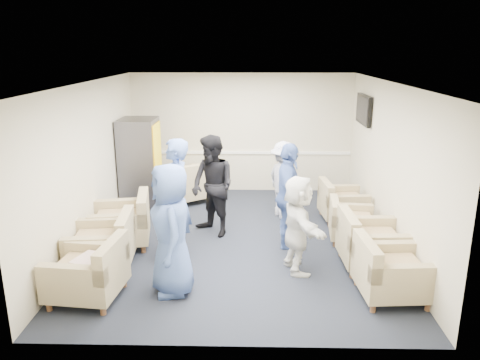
{
  "coord_description": "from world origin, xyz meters",
  "views": [
    {
      "loc": [
        0.2,
        -7.54,
        3.25
      ],
      "look_at": [
        0.02,
        0.2,
        1.04
      ],
      "focal_mm": 35.0,
      "sensor_mm": 36.0,
      "label": 1
    }
  ],
  "objects_px": {
    "armchair_left_near": "(91,274)",
    "person_front_left": "(171,230)",
    "armchair_right_near": "(388,273)",
    "armchair_right_far": "(340,204)",
    "armchair_right_midnear": "(368,244)",
    "armchair_corner": "(189,185)",
    "vending_machine": "(140,163)",
    "person_mid_right": "(288,196)",
    "person_back_right": "(284,180)",
    "armchair_right_midfar": "(349,223)",
    "person_mid_left": "(175,199)",
    "armchair_left_mid": "(105,246)",
    "armchair_left_far": "(125,224)",
    "person_front_right": "(298,224)",
    "person_back_left": "(213,186)"
  },
  "relations": [
    {
      "from": "armchair_corner",
      "to": "person_front_left",
      "type": "distance_m",
      "value": 3.95
    },
    {
      "from": "armchair_left_far",
      "to": "armchair_right_midnear",
      "type": "xyz_separation_m",
      "value": [
        3.91,
        -0.74,
        -0.01
      ]
    },
    {
      "from": "armchair_left_mid",
      "to": "person_front_right",
      "type": "bearing_deg",
      "value": 84.64
    },
    {
      "from": "armchair_right_midnear",
      "to": "person_front_right",
      "type": "height_order",
      "value": "person_front_right"
    },
    {
      "from": "person_mid_right",
      "to": "person_back_right",
      "type": "bearing_deg",
      "value": 3.64
    },
    {
      "from": "armchair_right_near",
      "to": "person_back_right",
      "type": "bearing_deg",
      "value": 17.11
    },
    {
      "from": "armchair_right_near",
      "to": "armchair_right_far",
      "type": "height_order",
      "value": "armchair_right_near"
    },
    {
      "from": "armchair_right_midfar",
      "to": "armchair_right_far",
      "type": "bearing_deg",
      "value": 4.63
    },
    {
      "from": "armchair_left_far",
      "to": "person_front_right",
      "type": "distance_m",
      "value": 2.98
    },
    {
      "from": "armchair_right_far",
      "to": "armchair_left_near",
      "type": "bearing_deg",
      "value": 123.61
    },
    {
      "from": "armchair_right_far",
      "to": "armchair_right_midnear",
      "type": "bearing_deg",
      "value": 176.6
    },
    {
      "from": "armchair_left_near",
      "to": "person_back_left",
      "type": "height_order",
      "value": "person_back_left"
    },
    {
      "from": "person_back_right",
      "to": "person_mid_right",
      "type": "bearing_deg",
      "value": 155.25
    },
    {
      "from": "armchair_right_near",
      "to": "armchair_right_midnear",
      "type": "height_order",
      "value": "armchair_right_midnear"
    },
    {
      "from": "armchair_right_midnear",
      "to": "armchair_right_far",
      "type": "height_order",
      "value": "armchair_right_midnear"
    },
    {
      "from": "armchair_left_near",
      "to": "person_front_left",
      "type": "bearing_deg",
      "value": 107.78
    },
    {
      "from": "person_front_left",
      "to": "person_front_right",
      "type": "relative_size",
      "value": 1.23
    },
    {
      "from": "armchair_left_near",
      "to": "person_front_right",
      "type": "relative_size",
      "value": 0.66
    },
    {
      "from": "armchair_left_far",
      "to": "vending_machine",
      "type": "xyz_separation_m",
      "value": [
        -0.17,
        2.06,
        0.55
      ]
    },
    {
      "from": "armchair_right_midfar",
      "to": "person_mid_right",
      "type": "height_order",
      "value": "person_mid_right"
    },
    {
      "from": "armchair_left_mid",
      "to": "person_back_right",
      "type": "xyz_separation_m",
      "value": [
        2.83,
        2.32,
        0.39
      ]
    },
    {
      "from": "armchair_corner",
      "to": "person_back_right",
      "type": "height_order",
      "value": "person_back_right"
    },
    {
      "from": "armchair_left_far",
      "to": "armchair_right_far",
      "type": "distance_m",
      "value": 4.06
    },
    {
      "from": "armchair_right_far",
      "to": "person_front_left",
      "type": "bearing_deg",
      "value": 130.59
    },
    {
      "from": "person_mid_left",
      "to": "person_back_right",
      "type": "distance_m",
      "value": 2.6
    },
    {
      "from": "armchair_right_near",
      "to": "person_back_left",
      "type": "relative_size",
      "value": 0.52
    },
    {
      "from": "armchair_right_near",
      "to": "person_back_left",
      "type": "xyz_separation_m",
      "value": [
        -2.5,
        2.16,
        0.55
      ]
    },
    {
      "from": "armchair_corner",
      "to": "vending_machine",
      "type": "bearing_deg",
      "value": -19.32
    },
    {
      "from": "armchair_right_midnear",
      "to": "vending_machine",
      "type": "relative_size",
      "value": 0.51
    },
    {
      "from": "vending_machine",
      "to": "person_mid_right",
      "type": "distance_m",
      "value": 3.58
    },
    {
      "from": "person_front_left",
      "to": "armchair_left_near",
      "type": "bearing_deg",
      "value": -94.39
    },
    {
      "from": "armchair_left_near",
      "to": "armchair_right_midfar",
      "type": "bearing_deg",
      "value": 124.34
    },
    {
      "from": "person_front_right",
      "to": "person_front_left",
      "type": "bearing_deg",
      "value": 99.81
    },
    {
      "from": "armchair_left_far",
      "to": "armchair_right_near",
      "type": "distance_m",
      "value": 4.29
    },
    {
      "from": "person_mid_left",
      "to": "person_front_right",
      "type": "height_order",
      "value": "person_mid_left"
    },
    {
      "from": "person_front_left",
      "to": "person_mid_left",
      "type": "bearing_deg",
      "value": 169.93
    },
    {
      "from": "armchair_right_midfar",
      "to": "person_mid_left",
      "type": "height_order",
      "value": "person_mid_left"
    },
    {
      "from": "armchair_right_far",
      "to": "person_back_right",
      "type": "relative_size",
      "value": 0.59
    },
    {
      "from": "vending_machine",
      "to": "person_mid_right",
      "type": "height_order",
      "value": "vending_machine"
    },
    {
      "from": "person_front_left",
      "to": "person_back_right",
      "type": "relative_size",
      "value": 1.2
    },
    {
      "from": "armchair_left_near",
      "to": "person_mid_right",
      "type": "xyz_separation_m",
      "value": [
        2.72,
        1.77,
        0.53
      ]
    },
    {
      "from": "person_front_left",
      "to": "armchair_corner",
      "type": "bearing_deg",
      "value": 167.83
    },
    {
      "from": "armchair_left_far",
      "to": "vending_machine",
      "type": "distance_m",
      "value": 2.14
    },
    {
      "from": "person_back_right",
      "to": "person_mid_right",
      "type": "distance_m",
      "value": 1.44
    },
    {
      "from": "armchair_corner",
      "to": "person_front_left",
      "type": "bearing_deg",
      "value": 58.58
    },
    {
      "from": "armchair_right_midfar",
      "to": "person_back_right",
      "type": "bearing_deg",
      "value": 48.83
    },
    {
      "from": "armchair_left_near",
      "to": "armchair_right_far",
      "type": "height_order",
      "value": "armchair_left_near"
    },
    {
      "from": "armchair_left_mid",
      "to": "armchair_left_far",
      "type": "height_order",
      "value": "armchair_left_far"
    },
    {
      "from": "armchair_right_midnear",
      "to": "person_mid_right",
      "type": "height_order",
      "value": "person_mid_right"
    },
    {
      "from": "person_mid_left",
      "to": "person_back_left",
      "type": "bearing_deg",
      "value": 157.77
    }
  ]
}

